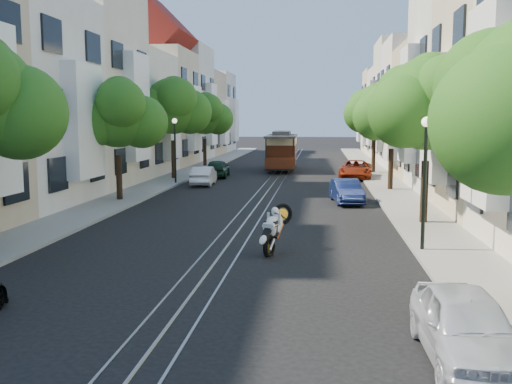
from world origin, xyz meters
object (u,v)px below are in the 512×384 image
(tree_e_c, at_px, (393,113))
(tree_w_d, at_px, (205,115))
(lamp_west, at_px, (175,141))
(parked_car_e_near, at_px, (466,326))
(tree_e_b, at_px, (429,106))
(parked_car_w_mid, at_px, (204,176))
(tree_w_c, at_px, (173,107))
(parked_car_w_far, at_px, (217,168))
(parked_car_e_far, at_px, (356,170))
(tree_e_d, at_px, (376,111))
(parked_car_e_mid, at_px, (346,191))
(cable_car, at_px, (282,149))
(sportbike_rider, at_px, (274,227))
(lamp_east, at_px, (425,163))
(tree_w_b, at_px, (118,116))

(tree_e_c, bearing_deg, tree_w_d, 131.99)
(lamp_west, xyz_separation_m, parked_car_e_near, (11.90, -26.31, -2.21))
(tree_e_b, distance_m, parked_car_w_mid, 17.85)
(tree_e_b, bearing_deg, tree_e_c, 90.00)
(tree_e_c, bearing_deg, tree_w_c, 160.85)
(tree_e_b, distance_m, tree_w_d, 30.60)
(parked_car_e_near, height_order, parked_car_w_far, parked_car_w_far)
(tree_e_b, distance_m, tree_e_c, 11.00)
(tree_w_c, distance_m, parked_car_e_far, 13.62)
(parked_car_e_near, relative_size, parked_car_w_far, 0.97)
(parked_car_e_near, bearing_deg, tree_e_d, 86.16)
(parked_car_e_mid, distance_m, parked_car_e_far, 12.27)
(tree_e_b, xyz_separation_m, lamp_west, (-13.56, 13.02, -1.89))
(parked_car_w_mid, bearing_deg, cable_car, -113.95)
(sportbike_rider, bearing_deg, tree_w_d, 123.82)
(tree_e_b, distance_m, parked_car_e_near, 14.00)
(sportbike_rider, distance_m, parked_car_w_mid, 19.40)
(tree_w_d, height_order, lamp_east, tree_w_d)
(tree_w_b, distance_m, cable_car, 20.68)
(parked_car_e_near, xyz_separation_m, parked_car_e_far, (0.00, 31.25, 0.03))
(tree_w_d, bearing_deg, parked_car_e_near, -72.45)
(parked_car_w_mid, relative_size, parked_car_w_far, 0.96)
(lamp_west, height_order, parked_car_e_near, lamp_west)
(lamp_west, distance_m, sportbike_rider, 20.32)
(tree_e_b, xyz_separation_m, parked_car_w_far, (-11.66, 17.86, -4.08))
(tree_e_d, relative_size, parked_car_e_near, 1.84)
(cable_car, relative_size, parked_car_e_near, 2.09)
(parked_car_e_far, bearing_deg, lamp_west, -151.43)
(tree_e_c, bearing_deg, sportbike_rider, -108.73)
(sportbike_rider, bearing_deg, lamp_east, 26.02)
(sportbike_rider, xyz_separation_m, parked_car_e_far, (3.96, 23.54, -0.18))
(tree_e_b, relative_size, parked_car_w_far, 1.73)
(lamp_east, distance_m, lamp_west, 21.97)
(tree_w_b, distance_m, lamp_west, 8.22)
(tree_e_c, distance_m, parked_car_e_near, 24.66)
(parked_car_e_far, bearing_deg, parked_car_w_far, -173.39)
(tree_w_c, relative_size, sportbike_rider, 4.21)
(tree_w_d, bearing_deg, lamp_east, -67.20)
(tree_w_d, bearing_deg, tree_e_b, -61.93)
(tree_w_b, bearing_deg, tree_w_c, 90.00)
(parked_car_e_near, bearing_deg, cable_car, 97.53)
(tree_e_b, relative_size, tree_w_c, 0.94)
(parked_car_e_near, distance_m, parked_car_w_far, 32.71)
(tree_w_c, height_order, lamp_east, tree_w_c)
(tree_w_b, bearing_deg, cable_car, 69.99)
(tree_e_c, relative_size, cable_car, 0.84)
(lamp_east, xyz_separation_m, parked_car_w_mid, (-10.70, 17.84, -2.24))
(lamp_west, relative_size, cable_car, 0.54)
(lamp_east, height_order, parked_car_e_far, lamp_east)
(parked_car_e_near, bearing_deg, lamp_east, 84.04)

